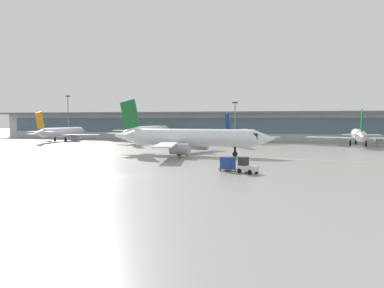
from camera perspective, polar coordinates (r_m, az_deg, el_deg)
ground_plane at (r=49.78m, az=-10.41°, el=-4.65°), size 400.00×400.00×0.00m
taxiway_centreline_stripe at (r=75.85m, az=-0.32°, el=-1.74°), size 109.91×5.16×0.01m
terminal_concourse at (r=135.63m, az=7.03°, el=2.70°), size 192.51×11.00×9.60m
gate_airplane_0 at (r=133.68m, az=-18.30°, el=1.63°), size 26.53×28.45×9.45m
gate_airplane_1 at (r=124.31m, az=-6.30°, el=1.84°), size 30.08×32.45×10.74m
gate_airplane_2 at (r=115.38m, az=6.68°, el=1.42°), size 24.89×26.89×8.90m
gate_airplane_3 at (r=113.52m, az=22.96°, el=1.21°), size 26.66×28.67×9.50m
taxiing_regional_jet at (r=77.66m, az=-0.19°, el=0.88°), size 33.98×31.60×11.26m
baggage_tug at (r=52.23m, az=7.93°, el=-3.25°), size 2.95×2.53×2.10m
cargo_dolly_lead at (r=54.22m, az=5.23°, el=-2.80°), size 2.61×2.42×1.94m
apron_light_mast_0 at (r=153.64m, az=-17.55°, el=4.05°), size 1.80×0.36×15.85m
apron_light_mast_1 at (r=127.68m, az=6.26°, el=3.58°), size 1.80×0.36×12.66m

